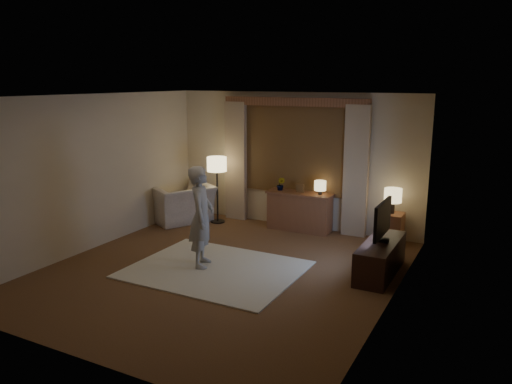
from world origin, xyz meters
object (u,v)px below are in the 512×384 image
Objects in this scene: armchair at (182,203)px; side_table at (391,229)px; tv_stand at (380,258)px; person at (201,217)px; sideboard at (300,212)px.

side_table is at bearing 125.53° from armchair.
person is (-2.51, -0.96, 0.55)m from tv_stand.
side_table is at bearing -66.57° from person.
sideboard is at bearing 178.36° from side_table.
sideboard is 0.86× the size of tv_stand.
side_table is at bearing 96.86° from tv_stand.
armchair is at bearing -166.90° from sideboard.
sideboard is at bearing 141.79° from tv_stand.
armchair is at bearing 167.28° from tv_stand.
tv_stand is (4.28, -0.97, -0.12)m from armchair.
armchair is 4.39m from tv_stand.
side_table is at bearing -1.64° from sideboard.
armchair reaches higher than sideboard.
armchair reaches higher than side_table.
sideboard is 2.42m from armchair.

